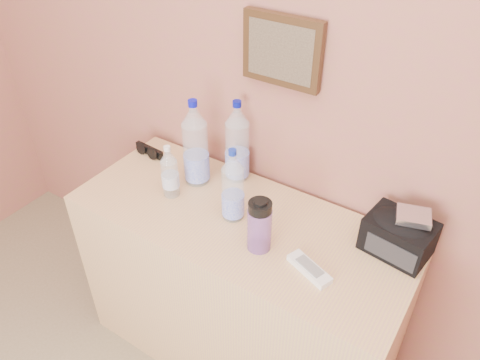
# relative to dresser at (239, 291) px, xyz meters

# --- Properties ---
(picture_frame) EXTENTS (0.30, 0.03, 0.25)m
(picture_frame) POSITION_rel_dresser_xyz_m (-0.00, 0.27, 0.99)
(picture_frame) COLOR #382311
(picture_frame) RESTS_ON room_shell
(dresser) EXTENTS (1.33, 0.55, 0.83)m
(dresser) POSITION_rel_dresser_xyz_m (0.00, 0.00, 0.00)
(dresser) COLOR #9E8356
(dresser) RESTS_ON ground
(pet_large_b) EXTENTS (0.10, 0.10, 0.37)m
(pet_large_b) POSITION_rel_dresser_xyz_m (-0.28, 0.11, 0.58)
(pet_large_b) COLOR white
(pet_large_b) RESTS_ON dresser
(pet_large_c) EXTENTS (0.10, 0.10, 0.36)m
(pet_large_c) POSITION_rel_dresser_xyz_m (-0.16, 0.22, 0.57)
(pet_large_c) COLOR white
(pet_large_c) RESTS_ON dresser
(pet_large_d) EXTENTS (0.08, 0.08, 0.30)m
(pet_large_d) POSITION_rel_dresser_xyz_m (-0.03, 0.00, 0.55)
(pet_large_d) COLOR silver
(pet_large_d) RESTS_ON dresser
(pet_small) EXTENTS (0.07, 0.07, 0.23)m
(pet_small) POSITION_rel_dresser_xyz_m (-0.31, -0.02, 0.51)
(pet_small) COLOR silver
(pet_small) RESTS_ON dresser
(nalgene_bottle) EXTENTS (0.09, 0.09, 0.21)m
(nalgene_bottle) POSITION_rel_dresser_xyz_m (0.14, -0.09, 0.52)
(nalgene_bottle) COLOR purple
(nalgene_bottle) RESTS_ON dresser
(sunglasses) EXTENTS (0.16, 0.07, 0.04)m
(sunglasses) POSITION_rel_dresser_xyz_m (-0.58, 0.15, 0.43)
(sunglasses) COLOR black
(sunglasses) RESTS_ON dresser
(ac_remote) EXTENTS (0.18, 0.11, 0.02)m
(ac_remote) POSITION_rel_dresser_xyz_m (0.34, -0.09, 0.43)
(ac_remote) COLOR white
(ac_remote) RESTS_ON dresser
(toiletry_bag) EXTENTS (0.24, 0.19, 0.15)m
(toiletry_bag) POSITION_rel_dresser_xyz_m (0.55, 0.16, 0.49)
(toiletry_bag) COLOR black
(toiletry_bag) RESTS_ON dresser
(foil_packet) EXTENTS (0.13, 0.12, 0.02)m
(foil_packet) POSITION_rel_dresser_xyz_m (0.58, 0.17, 0.58)
(foil_packet) COLOR silver
(foil_packet) RESTS_ON toiletry_bag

